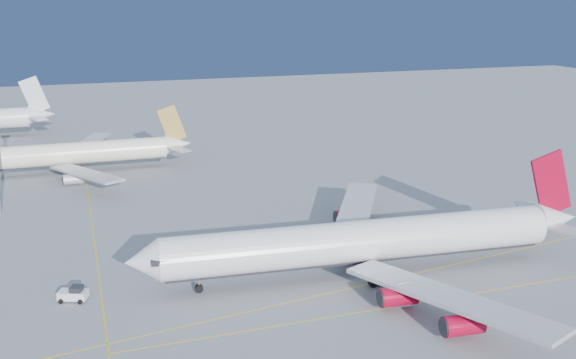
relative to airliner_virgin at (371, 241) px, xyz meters
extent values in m
plane|color=slate|center=(0.44, 2.99, -5.39)|extent=(500.00, 500.00, 0.00)
cube|color=yellow|center=(5.44, -11.01, -5.38)|extent=(90.00, 0.18, 0.02)
cube|color=yellow|center=(0.44, -3.01, -5.38)|extent=(118.86, 16.88, 0.02)
cube|color=yellow|center=(-39.56, 32.99, -5.38)|extent=(0.18, 140.00, 0.02)
cylinder|color=white|center=(-1.58, 0.12, 0.18)|extent=(60.31, 10.84, 6.21)
cone|color=white|center=(-33.84, 2.63, 0.18)|extent=(5.29, 6.57, 6.21)
cone|color=white|center=(32.08, -2.49, 0.82)|extent=(7.93, 6.47, 5.90)
cube|color=black|center=(-31.81, 2.47, 0.82)|extent=(2.17, 6.02, 0.75)
cube|color=#B7B7BC|center=(2.50, -17.65, -1.53)|extent=(16.55, 30.93, 0.59)
cube|color=#B7B7BC|center=(5.19, 17.05, -1.53)|extent=(20.50, 29.59, 0.59)
cube|color=maroon|center=(30.47, -2.36, 6.82)|extent=(8.25, 1.12, 11.34)
cylinder|color=gray|center=(-26.10, 2.03, -3.57)|extent=(0.26, 0.26, 2.46)
cylinder|color=black|center=(-26.10, 2.03, -4.80)|extent=(1.23, 0.84, 1.18)
cylinder|color=gray|center=(-0.85, -4.34, -3.57)|extent=(0.34, 0.34, 2.46)
cylinder|color=black|center=(-0.85, -4.34, -4.80)|extent=(1.25, 1.05, 1.18)
cylinder|color=gray|center=(-0.17, 4.42, -3.57)|extent=(0.34, 0.34, 2.46)
cylinder|color=black|center=(-0.17, 4.42, -4.80)|extent=(1.25, 1.05, 1.18)
cylinder|color=maroon|center=(-1.39, -11.74, -3.54)|extent=(5.34, 3.07, 2.68)
cylinder|color=maroon|center=(2.42, -21.38, -3.54)|extent=(5.34, 3.07, 2.68)
cylinder|color=maroon|center=(0.43, 11.81, -3.54)|extent=(5.34, 3.07, 2.68)
cylinder|color=maroon|center=(5.69, 20.75, -3.54)|extent=(5.34, 3.07, 2.68)
cylinder|color=white|center=(-44.04, 77.16, -0.60)|extent=(48.41, 5.56, 5.30)
cone|color=white|center=(-16.60, 77.02, -0.04)|extent=(6.54, 5.07, 5.04)
cube|color=#B7B7BC|center=(-39.63, 62.52, -2.06)|extent=(15.61, 25.55, 0.51)
cube|color=#B7B7BC|center=(-39.47, 91.75, -2.06)|extent=(15.84, 25.48, 0.51)
cube|color=#AE7E41|center=(-17.99, 77.02, 5.15)|extent=(7.16, 0.46, 9.84)
cylinder|color=gray|center=(-43.13, 73.39, -3.81)|extent=(0.30, 0.30, 2.14)
cylinder|color=black|center=(-43.13, 73.39, -4.88)|extent=(1.03, 0.84, 1.02)
cylinder|color=gray|center=(-43.09, 80.92, -3.81)|extent=(0.30, 0.30, 2.14)
cylinder|color=black|center=(-43.09, 80.92, -4.88)|extent=(1.03, 0.84, 1.02)
cylinder|color=#B7B7BC|center=(-42.28, 65.14, -3.80)|extent=(4.48, 2.35, 2.33)
cylinder|color=#B7B7BC|center=(-42.15, 89.16, -3.80)|extent=(4.48, 2.35, 2.33)
cone|color=white|center=(-50.32, 128.15, 0.88)|extent=(7.84, 6.04, 5.85)
cube|color=silver|center=(-51.97, 128.19, 6.99)|extent=(8.47, 0.70, 11.64)
cube|color=white|center=(-43.35, 5.07, -4.51)|extent=(4.36, 3.27, 1.17)
cube|color=black|center=(-42.80, 4.85, -3.63)|extent=(2.07, 2.12, 0.88)
cylinder|color=black|center=(-45.00, 4.63, -5.05)|extent=(0.76, 0.57, 0.68)
cylinder|color=black|center=(-44.24, 6.53, -5.05)|extent=(0.76, 0.57, 0.68)
cylinder|color=black|center=(-42.46, 3.61, -5.05)|extent=(0.76, 0.57, 0.68)
cylinder|color=black|center=(-41.70, 5.51, -5.05)|extent=(0.76, 0.57, 0.68)
camera|label=1|loc=(-41.02, -82.19, 35.45)|focal=40.00mm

